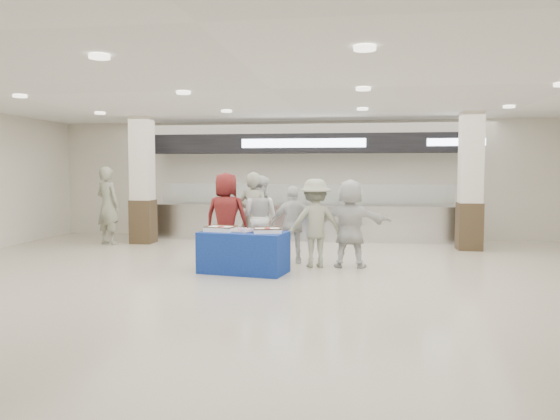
% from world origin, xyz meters
% --- Properties ---
extents(ground, '(14.00, 14.00, 0.00)m').
position_xyz_m(ground, '(0.00, 0.00, 0.00)').
color(ground, beige).
rests_on(ground, ground).
extents(serving_line, '(8.70, 0.85, 2.80)m').
position_xyz_m(serving_line, '(0.00, 5.40, 1.16)').
color(serving_line, silver).
rests_on(serving_line, ground).
extents(column_left, '(0.55, 0.55, 3.20)m').
position_xyz_m(column_left, '(-4.00, 4.20, 1.53)').
color(column_left, '#342617').
rests_on(column_left, ground).
extents(column_right, '(0.55, 0.55, 3.20)m').
position_xyz_m(column_right, '(4.00, 4.20, 1.53)').
color(column_right, '#342617').
rests_on(column_right, ground).
extents(display_table, '(1.66, 1.04, 0.75)m').
position_xyz_m(display_table, '(-0.62, 0.66, 0.38)').
color(display_table, navy).
rests_on(display_table, ground).
extents(sheet_cake_left, '(0.59, 0.49, 0.11)m').
position_xyz_m(sheet_cake_left, '(-1.06, 0.70, 0.80)').
color(sheet_cake_left, white).
rests_on(sheet_cake_left, display_table).
extents(sheet_cake_right, '(0.56, 0.48, 0.10)m').
position_xyz_m(sheet_cake_right, '(-0.17, 0.59, 0.80)').
color(sheet_cake_right, white).
rests_on(sheet_cake_right, display_table).
extents(cupcake_tray, '(0.53, 0.48, 0.07)m').
position_xyz_m(cupcake_tray, '(-0.67, 0.67, 0.78)').
color(cupcake_tray, '#A6A7AB').
rests_on(cupcake_tray, display_table).
extents(civilian_maroon, '(0.92, 0.63, 1.82)m').
position_xyz_m(civilian_maroon, '(-1.22, 1.79, 0.91)').
color(civilian_maroon, maroon).
rests_on(civilian_maroon, ground).
extents(soldier_a, '(0.72, 0.52, 1.83)m').
position_xyz_m(soldier_a, '(-0.70, 2.02, 0.91)').
color(soldier_a, gray).
rests_on(soldier_a, ground).
extents(chef_tall, '(0.96, 0.81, 1.75)m').
position_xyz_m(chef_tall, '(-0.61, 2.10, 0.88)').
color(chef_tall, silver).
rests_on(chef_tall, ground).
extents(chef_short, '(0.93, 0.44, 1.55)m').
position_xyz_m(chef_short, '(0.15, 1.83, 0.77)').
color(chef_short, silver).
rests_on(chef_short, ground).
extents(soldier_b, '(1.22, 0.89, 1.70)m').
position_xyz_m(soldier_b, '(0.62, 1.44, 0.85)').
color(soldier_b, gray).
rests_on(soldier_b, ground).
extents(civilian_white, '(1.59, 0.55, 1.70)m').
position_xyz_m(civilian_white, '(1.29, 1.50, 0.85)').
color(civilian_white, silver).
rests_on(civilian_white, ground).
extents(soldier_bg, '(0.84, 0.71, 1.95)m').
position_xyz_m(soldier_bg, '(-4.77, 3.85, 0.97)').
color(soldier_bg, gray).
rests_on(soldier_bg, ground).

